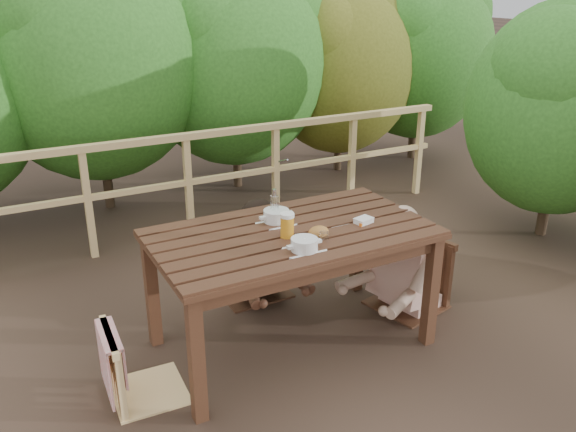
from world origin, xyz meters
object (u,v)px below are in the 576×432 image
soup_far (276,217)px  butter_tub (364,222)px  chair_left (143,330)px  table (292,289)px  soup_near (304,246)px  tumbler (324,238)px  chair_far (251,232)px  bottle (274,206)px  beer_glass (287,226)px  woman (249,218)px  diner_right (416,221)px  chair_right (411,246)px  bread_roll (319,232)px

soup_far → butter_tub: 0.56m
chair_left → soup_far: size_ratio=3.08×
table → soup_near: size_ratio=6.55×
tumbler → chair_far: bearing=91.9°
chair_left → bottle: (0.97, 0.26, 0.49)m
beer_glass → woman: bearing=81.2°
beer_glass → butter_tub: bearing=-3.8°
diner_right → bottle: bearing=68.3°
chair_far → chair_right: size_ratio=1.04×
bottle → soup_near: bearing=-96.3°
bottle → butter_tub: bearing=-32.3°
chair_far → bread_roll: 0.97m
table → beer_glass: beer_glass is taller
chair_far → tumbler: 1.05m
tumbler → chair_left: bearing=171.4°
chair_left → diner_right: (2.02, 0.09, 0.25)m
soup_near → butter_tub: size_ratio=2.27×
woman → tumbler: bearing=91.0°
soup_near → bread_roll: size_ratio=2.01×
bottle → tumbler: bottle is taller
bottle → beer_glass: bearing=-100.6°
table → woman: (0.06, 0.78, 0.21)m
soup_far → bottle: size_ratio=1.22×
woman → butter_tub: 1.00m
bread_roll → butter_tub: bread_roll is taller
chair_left → tumbler: size_ratio=12.25×
table → soup_far: soup_far is taller
table → chair_left: (-0.99, -0.07, 0.03)m
table → soup_far: (-0.02, 0.18, 0.45)m
diner_right → tumbler: (-0.93, -0.26, 0.16)m
table → bread_roll: size_ratio=13.15×
woman → butter_tub: (0.40, -0.89, 0.21)m
chair_far → tumbler: size_ratio=14.38×
chair_right → tumbler: 1.00m
woman → diner_right: 1.22m
diner_right → bottle: diner_right is taller
diner_right → bottle: 1.08m
soup_far → tumbler: bearing=-74.9°
chair_left → tumbler: bearing=-96.1°
soup_near → chair_left: bearing=166.2°
chair_left → chair_far: bearing=-49.4°
soup_near → tumbler: size_ratio=3.76×
table → chair_far: (0.06, 0.76, 0.11)m
table → butter_tub: bearing=-13.5°
table → beer_glass: (-0.07, -0.08, 0.49)m
soup_near → bottle: bearing=83.7°
bread_roll → bottle: bearing=109.7°
bottle → bread_roll: bearing=-70.3°
woman → soup_near: woman is taller
chair_left → diner_right: size_ratio=0.64×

